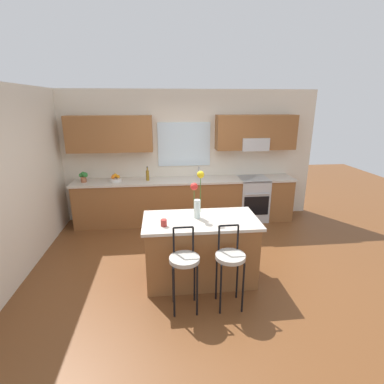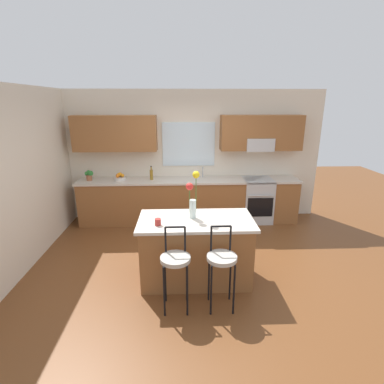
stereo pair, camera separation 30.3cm
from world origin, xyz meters
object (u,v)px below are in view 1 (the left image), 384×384
Objects in this scene: fruit_bowl_oranges at (116,179)px; bottle_olive_oil at (148,175)px; mug_ceramic at (164,223)px; bar_stool_near at (184,263)px; flower_vase at (197,196)px; bar_stool_middle at (230,260)px; oven_range at (252,199)px; kitchen_island at (200,249)px; potted_plant_small at (83,176)px.

bottle_olive_oil is at bearing -0.35° from fruit_bowl_oranges.
fruit_bowl_oranges is (-0.94, 2.33, 0.01)m from mug_ceramic.
bar_stool_near is 0.94m from flower_vase.
bottle_olive_oil is (-0.76, 2.09, -0.21)m from flower_vase.
bar_stool_middle is at bearing -65.05° from flower_vase.
bar_stool_middle is at bearing -68.86° from bottle_olive_oil.
flower_vase is (-1.45, -2.07, 0.78)m from oven_range.
kitchen_island is at bearing -123.54° from oven_range.
bar_stool_near reaches higher than mug_ceramic.
bar_stool_near is at bearing -121.51° from oven_range.
bar_stool_near is at bearing -62.86° from mug_ceramic.
bar_stool_near is 2.85m from bottle_olive_oil.
bar_stool_near is 4.34× the size of fruit_bowl_oranges.
bar_stool_middle reaches higher than mug_ceramic.
oven_range is 0.88× the size of bar_stool_near.
oven_range is 3.04m from mug_ceramic.
bar_stool_middle is 3.64m from potted_plant_small.
bottle_olive_oil is (-0.80, 2.15, 0.57)m from kitchen_island.
kitchen_island is 0.78m from flower_vase.
bottle_olive_oil is at bearing 110.34° from kitchen_island.
bar_stool_near is (-1.68, -2.75, 0.18)m from oven_range.
mug_ceramic is (-0.23, 0.44, 0.33)m from bar_stool_near.
kitchen_island is 2.39× the size of flower_vase.
fruit_bowl_oranges is 0.62m from potted_plant_small.
flower_vase is at bearing 27.36° from mug_ceramic.
mug_ceramic is at bearing -56.29° from potted_plant_small.
kitchen_island is 7.42× the size of potted_plant_small.
oven_range is 0.88× the size of bar_stool_middle.
kitchen_island is at bearing -46.29° from potted_plant_small.
bar_stool_near is 1.59× the size of flower_vase.
bottle_olive_oil is (-0.29, 2.33, 0.07)m from mug_ceramic.
oven_range is 10.22× the size of mug_ceramic.
fruit_bowl_oranges is 1.13× the size of potted_plant_small.
flower_vase is at bearing -125.09° from oven_range.
kitchen_island is at bearing -54.73° from flower_vase.
flower_vase is 2.53m from fruit_bowl_oranges.
kitchen_island is (-1.41, -2.13, 0.00)m from oven_range.
bar_stool_middle is at bearing -112.43° from oven_range.
bar_stool_middle reaches higher than kitchen_island.
oven_range is 2.28m from bottle_olive_oil.
fruit_bowl_oranges reaches higher than bar_stool_middle.
mug_ceramic reaches higher than kitchen_island.
kitchen_island is 0.70m from bar_stool_near.
bar_stool_middle is at bearing -58.32° from fruit_bowl_oranges.
mug_ceramic is (-1.91, -2.30, 0.51)m from oven_range.
mug_ceramic is at bearing -82.78° from bottle_olive_oil.
bottle_olive_oil is (-1.07, 2.77, 0.40)m from bar_stool_middle.
oven_range is 4.35× the size of potted_plant_small.
fruit_bowl_oranges is (-1.71, 2.78, 0.34)m from bar_stool_middle.
kitchen_island is at bearing -56.28° from fruit_bowl_oranges.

